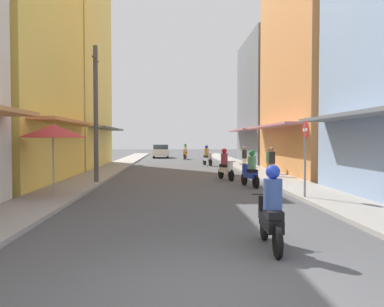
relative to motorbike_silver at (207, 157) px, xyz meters
The scene contains 18 objects.
ground_plane 5.12m from the motorbike_silver, 114.83° to the right, with size 109.66×109.66×0.00m, color #4C4C4F.
sidewalk_left 8.26m from the motorbike_silver, 146.06° to the right, with size 1.97×57.84×0.12m, color #9E9991.
sidewalk_right 5.31m from the motorbike_silver, 60.73° to the right, with size 1.97×57.84×0.12m, color #9E9991.
building_left_far 12.72m from the motorbike_silver, behind, with size 7.05×10.28×14.45m.
building_right_mid 12.99m from the motorbike_silver, 49.55° to the right, with size 7.05×10.59×17.75m.
building_right_far 8.54m from the motorbike_silver, 24.97° to the left, with size 7.05×9.50×10.50m.
motorbike_silver is the anchor object (origin of this frame).
motorbike_orange 9.96m from the motorbike_silver, 98.14° to the left, with size 0.58×1.80×1.58m.
motorbike_black 23.45m from the motorbike_silver, 92.04° to the right, with size 0.55×1.81×1.58m.
motorbike_white 10.85m from the motorbike_silver, 90.06° to the right, with size 0.71×1.76×1.58m.
motorbike_blue 13.80m from the motorbike_silver, 87.28° to the right, with size 0.63×1.79×1.58m.
parked_car 13.98m from the motorbike_silver, 106.51° to the left, with size 1.82×4.13×1.45m.
pedestrian_crossing 3.85m from the motorbike_silver, 52.88° to the right, with size 0.34×0.34×1.55m.
pedestrian_foreground 8.83m from the motorbike_silver, 71.71° to the right, with size 0.34×0.34×1.57m.
pedestrian_midway 10.33m from the motorbike_silver, 75.82° to the right, with size 0.34×0.34×1.64m.
vendor_umbrella 18.32m from the motorbike_silver, 111.53° to the right, with size 2.21×2.21×2.55m.
utility_pole 14.15m from the motorbike_silver, 115.96° to the right, with size 0.20×1.20×6.21m.
street_sign_no_entry 17.76m from the motorbike_silver, 84.36° to the right, with size 0.07×0.60×2.65m.
Camera 1 is at (-0.52, -5.23, 2.04)m, focal length 37.57 mm.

